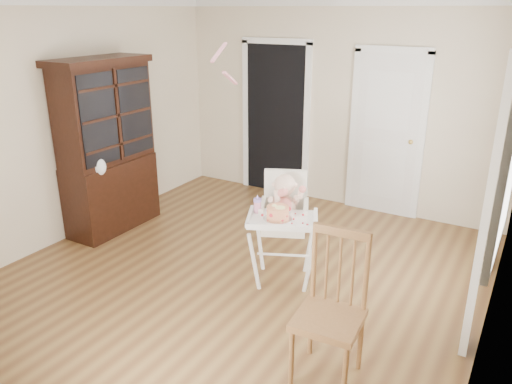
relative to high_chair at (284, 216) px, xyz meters
The scene contains 14 objects.
floor 0.83m from the high_chair, 152.55° to the right, with size 5.00×5.00×0.00m, color brown.
wall_back 2.41m from the high_chair, 100.19° to the left, with size 4.50×4.50×0.00m, color beige.
wall_left 2.75m from the high_chair, behind, with size 5.00×5.00×0.00m, color beige.
wall_right 1.97m from the high_chair, ahead, with size 5.00×5.00×0.00m, color beige.
doorway 2.65m from the high_chair, 120.01° to the left, with size 1.06×0.05×2.22m.
closet_door 2.31m from the high_chair, 82.71° to the left, with size 0.96×0.09×2.13m.
window_right 1.96m from the high_chair, 18.36° to the left, with size 0.13×1.84×2.30m.
high_chair is the anchor object (origin of this frame).
baby 0.16m from the high_chair, 110.52° to the left, with size 0.37×0.27×0.49m.
cake 0.31m from the high_chair, 74.66° to the right, with size 0.26×0.26×0.12m.
sippy_cup 0.32m from the high_chair, 124.95° to the right, with size 0.07×0.07×0.18m.
china_cabinet 2.42m from the high_chair, behind, with size 0.54×1.21×2.04m.
dining_chair 1.39m from the high_chair, 48.86° to the right, with size 0.49×0.49×1.12m.
streamer 1.66m from the high_chair, behind, with size 0.03×0.50×0.02m, color pink, non-canonical shape.
Camera 1 is at (2.39, -3.70, 2.55)m, focal length 35.00 mm.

